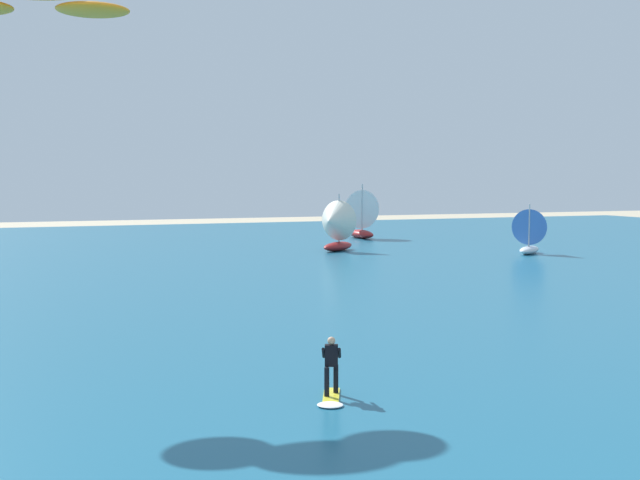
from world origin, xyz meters
The scene contains 6 objects.
ocean centered at (0.00, 50.72, 0.05)m, with size 160.00×90.00×0.10m, color #1E607F.
kitesurfer centered at (-0.67, 13.86, 0.70)m, with size 1.29×2.02×1.67m.
kite centered at (-7.95, 23.16, 12.16)m, with size 6.70×3.49×0.97m.
sailboat_far_left centered at (22.75, 66.07, 2.60)m, with size 3.95×4.66×5.45m.
sailboat_far_right centered at (29.28, 46.14, 1.94)m, with size 3.62×3.43×4.03m.
sailboat_leading centered at (15.10, 53.34, 2.26)m, with size 4.24×4.02×4.72m.
Camera 1 is at (-8.21, -5.36, 6.12)m, focal length 43.07 mm.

